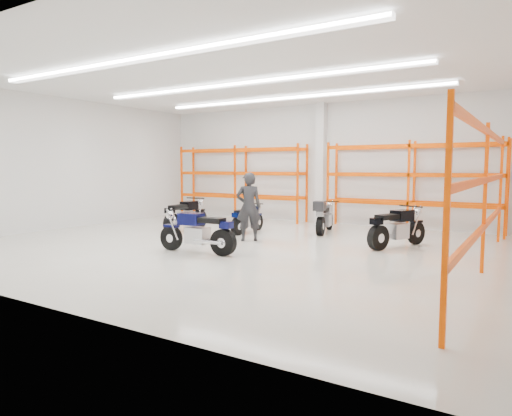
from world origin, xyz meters
The scene contains 12 objects.
ground centered at (0.00, 0.00, 0.00)m, with size 14.00×14.00×0.00m, color beige.
room_shell centered at (0.00, 0.03, 3.28)m, with size 14.02×12.02×4.51m.
motorcycle_main centered at (-0.07, -1.34, 0.51)m, with size 2.23×0.74×1.09m.
motorcycle_back_a centered at (-3.02, 1.52, 0.51)m, with size 0.73×2.20×1.08m.
motorcycle_back_b centered at (-0.99, 2.20, 0.44)m, with size 0.63×1.91×0.94m.
motorcycle_back_c centered at (1.19, 3.41, 0.52)m, with size 0.81×2.12×1.09m.
motorcycle_back_d centered at (3.82, 2.00, 0.51)m, with size 1.09×2.10×1.09m.
standing_man centered at (-0.08, 0.90, 0.99)m, with size 0.72×0.47×1.98m, color black.
structural_column centered at (0.00, 5.82, 2.25)m, with size 0.32×0.32×4.50m, color white.
pallet_racking_back_left centered at (-3.40, 5.48, 1.79)m, with size 5.67×0.87×3.00m.
pallet_racking_back_right centered at (3.40, 5.48, 1.79)m, with size 5.67×0.87×3.00m.
pallet_racking_side centered at (6.48, 0.00, 1.81)m, with size 0.87×9.07×3.00m.
Camera 1 is at (6.95, -10.09, 2.13)m, focal length 32.00 mm.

